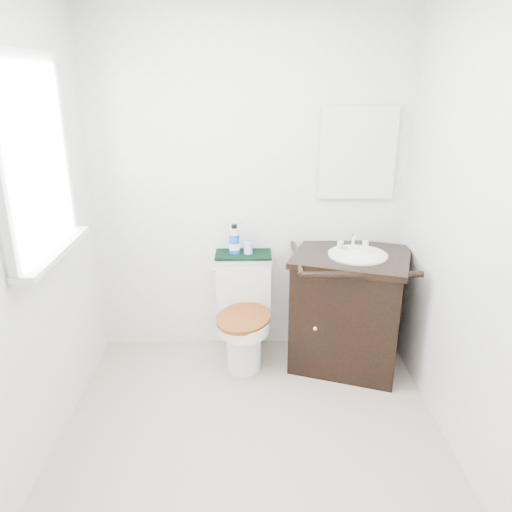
{
  "coord_description": "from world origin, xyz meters",
  "views": [
    {
      "loc": [
        -0.02,
        -2.23,
        1.94
      ],
      "look_at": [
        0.03,
        0.75,
        0.87
      ],
      "focal_mm": 35.0,
      "sensor_mm": 36.0,
      "label": 1
    }
  ],
  "objects_px": {
    "mouthwash_bottle": "(234,240)",
    "cup": "(248,248)",
    "vanity": "(349,306)",
    "trash_bin": "(316,351)",
    "toilet": "(244,316)"
  },
  "relations": [
    {
      "from": "mouthwash_bottle",
      "to": "cup",
      "type": "distance_m",
      "value": 0.11
    },
    {
      "from": "vanity",
      "to": "mouthwash_bottle",
      "type": "xyz_separation_m",
      "value": [
        -0.79,
        0.19,
        0.43
      ]
    },
    {
      "from": "vanity",
      "to": "mouthwash_bottle",
      "type": "distance_m",
      "value": 0.92
    },
    {
      "from": "vanity",
      "to": "trash_bin",
      "type": "xyz_separation_m",
      "value": [
        -0.23,
        -0.1,
        -0.29
      ]
    },
    {
      "from": "trash_bin",
      "to": "mouthwash_bottle",
      "type": "relative_size",
      "value": 1.34
    },
    {
      "from": "trash_bin",
      "to": "cup",
      "type": "height_order",
      "value": "cup"
    },
    {
      "from": "toilet",
      "to": "cup",
      "type": "height_order",
      "value": "cup"
    },
    {
      "from": "toilet",
      "to": "vanity",
      "type": "distance_m",
      "value": 0.74
    },
    {
      "from": "toilet",
      "to": "cup",
      "type": "relative_size",
      "value": 9.39
    },
    {
      "from": "trash_bin",
      "to": "mouthwash_bottle",
      "type": "distance_m",
      "value": 0.96
    },
    {
      "from": "toilet",
      "to": "mouthwash_bottle",
      "type": "bearing_deg",
      "value": 116.06
    },
    {
      "from": "vanity",
      "to": "trash_bin",
      "type": "relative_size",
      "value": 3.27
    },
    {
      "from": "cup",
      "to": "mouthwash_bottle",
      "type": "bearing_deg",
      "value": 176.4
    },
    {
      "from": "toilet",
      "to": "vanity",
      "type": "bearing_deg",
      "value": -5.25
    },
    {
      "from": "trash_bin",
      "to": "cup",
      "type": "xyz_separation_m",
      "value": [
        -0.47,
        0.29,
        0.66
      ]
    }
  ]
}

